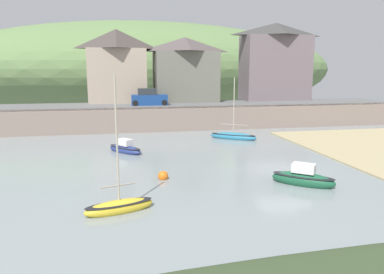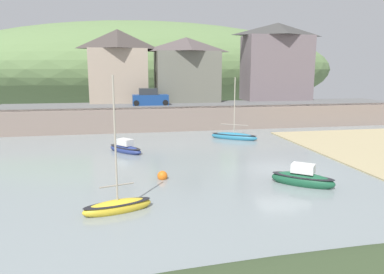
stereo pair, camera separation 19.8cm
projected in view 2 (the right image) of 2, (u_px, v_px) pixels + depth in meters
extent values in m
cube|color=gray|center=(278.00, 169.00, 23.89)|extent=(48.00, 40.00, 0.06)
cube|color=gray|center=(214.00, 118.00, 40.09)|extent=(48.00, 2.40, 2.40)
cube|color=#606060|center=(207.00, 104.00, 43.45)|extent=(48.00, 9.00, 0.10)
ellipsoid|color=#61804B|center=(144.00, 69.00, 75.05)|extent=(80.00, 44.00, 18.65)
cube|color=tan|center=(119.00, 76.00, 45.31)|extent=(6.99, 4.60, 6.57)
pyramid|color=#443C39|center=(117.00, 39.00, 44.50)|extent=(7.29, 4.90, 2.34)
cube|color=#68695C|center=(186.00, 77.00, 46.91)|extent=(7.88, 5.65, 6.31)
pyramid|color=#534948|center=(186.00, 44.00, 46.18)|extent=(8.18, 5.95, 1.79)
cube|color=slate|center=(276.00, 68.00, 48.99)|extent=(8.87, 4.38, 8.49)
pyramid|color=#3D3C3B|center=(278.00, 29.00, 48.07)|extent=(9.17, 4.68, 1.66)
ellipsoid|color=navy|center=(125.00, 150.00, 28.77)|extent=(3.05, 3.40, 0.72)
ellipsoid|color=black|center=(125.00, 147.00, 28.73)|extent=(2.99, 3.33, 0.12)
cube|color=silver|center=(125.00, 142.00, 28.66)|extent=(1.36, 1.43, 0.49)
ellipsoid|color=#1B5537|center=(302.00, 180.00, 20.54)|extent=(3.44, 3.10, 0.93)
ellipsoid|color=black|center=(303.00, 176.00, 20.50)|extent=(3.37, 3.04, 0.12)
cube|color=silver|center=(303.00, 168.00, 20.41)|extent=(1.45, 1.39, 0.49)
ellipsoid|color=teal|center=(234.00, 137.00, 34.18)|extent=(4.26, 3.37, 0.80)
ellipsoid|color=black|center=(234.00, 134.00, 34.14)|extent=(4.17, 3.31, 0.12)
cylinder|color=#B2A893|center=(235.00, 105.00, 33.64)|extent=(0.09, 0.09, 5.12)
cylinder|color=gray|center=(234.00, 125.00, 33.97)|extent=(2.26, 1.58, 0.07)
ellipsoid|color=gold|center=(118.00, 207.00, 16.68)|extent=(3.34, 1.79, 0.72)
ellipsoid|color=black|center=(118.00, 203.00, 16.65)|extent=(3.28, 1.75, 0.12)
cylinder|color=#B2A893|center=(115.00, 139.00, 16.11)|extent=(0.09, 0.09, 5.65)
cylinder|color=gray|center=(117.00, 185.00, 16.49)|extent=(1.54, 0.52, 0.07)
cube|color=navy|center=(150.00, 100.00, 42.10)|extent=(4.10, 1.70, 1.20)
cube|color=#282D33|center=(148.00, 92.00, 41.88)|extent=(2.10, 1.50, 0.80)
cylinder|color=black|center=(164.00, 101.00, 43.23)|extent=(0.64, 0.22, 0.64)
cylinder|color=black|center=(165.00, 103.00, 41.68)|extent=(0.64, 0.22, 0.64)
cylinder|color=black|center=(136.00, 102.00, 42.62)|extent=(0.64, 0.22, 0.64)
cylinder|color=black|center=(136.00, 103.00, 41.07)|extent=(0.64, 0.22, 0.64)
sphere|color=orange|center=(162.00, 176.00, 21.68)|extent=(0.61, 0.61, 0.61)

